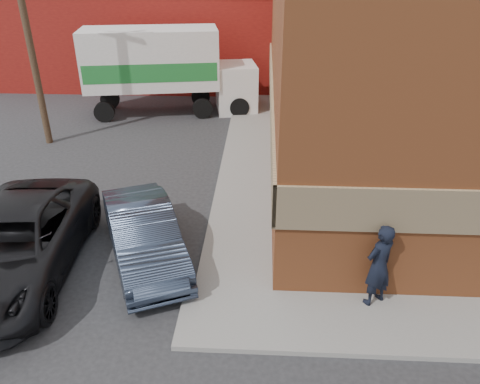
% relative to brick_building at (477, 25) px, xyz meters
% --- Properties ---
extents(ground, '(90.00, 90.00, 0.00)m').
position_rel_brick_building_xyz_m(ground, '(-8.50, -9.00, -4.68)').
color(ground, '#28282B').
rests_on(ground, ground).
extents(brick_building, '(14.25, 18.25, 9.36)m').
position_rel_brick_building_xyz_m(brick_building, '(0.00, 0.00, 0.00)').
color(brick_building, '#AC572C').
rests_on(brick_building, ground).
extents(sidewalk_west, '(1.80, 18.00, 0.12)m').
position_rel_brick_building_xyz_m(sidewalk_west, '(-7.90, 0.00, -4.62)').
color(sidewalk_west, gray).
rests_on(sidewalk_west, ground).
extents(warehouse, '(16.30, 8.30, 5.60)m').
position_rel_brick_building_xyz_m(warehouse, '(-14.50, 11.00, -1.87)').
color(warehouse, maroon).
rests_on(warehouse, ground).
extents(utility_pole, '(2.00, 0.26, 9.00)m').
position_rel_brick_building_xyz_m(utility_pole, '(-16.00, 0.00, 0.06)').
color(utility_pole, '#503C28').
rests_on(utility_pole, ground).
extents(man, '(0.85, 0.78, 1.94)m').
position_rel_brick_building_xyz_m(man, '(-4.80, -9.25, -3.59)').
color(man, black).
rests_on(man, sidewalk_south).
extents(sedan, '(3.18, 4.66, 1.45)m').
position_rel_brick_building_xyz_m(sedan, '(-10.19, -7.77, -3.96)').
color(sedan, '#2D384C').
rests_on(sedan, ground).
extents(suv_a, '(3.21, 6.20, 1.67)m').
position_rel_brick_building_xyz_m(suv_a, '(-13.11, -8.50, -3.85)').
color(suv_a, black).
rests_on(suv_a, ground).
extents(box_truck, '(8.15, 3.63, 3.89)m').
position_rel_brick_building_xyz_m(box_truck, '(-11.75, 4.18, -2.44)').
color(box_truck, white).
rests_on(box_truck, ground).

